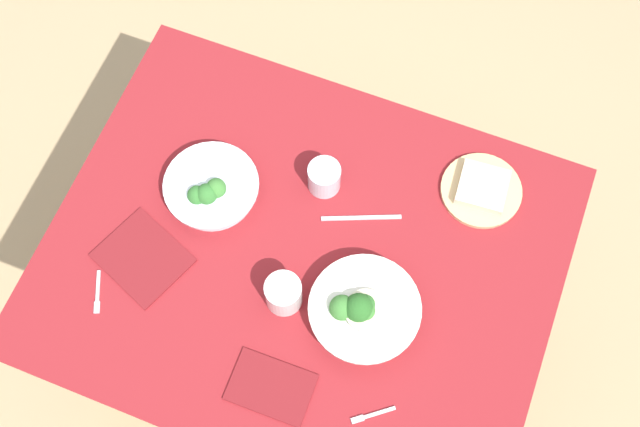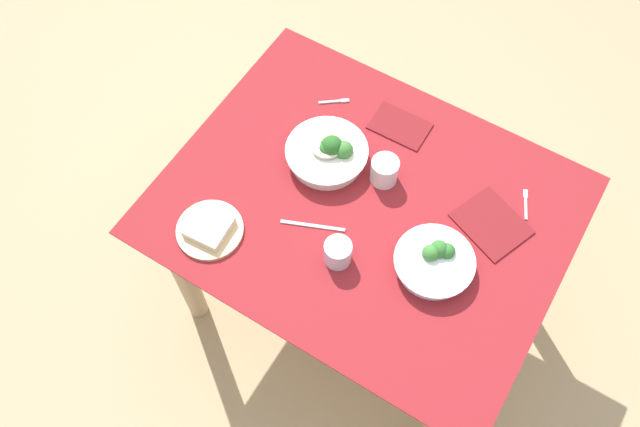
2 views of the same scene
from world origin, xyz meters
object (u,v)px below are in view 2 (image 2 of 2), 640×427
(water_glass_center, at_px, (386,171))
(napkin_folded_lower, at_px, (491,224))
(broccoli_bowl_near, at_px, (328,153))
(broccoli_bowl_far, at_px, (434,262))
(bread_side_plate, at_px, (210,229))
(fork_by_near_bowl, at_px, (335,101))
(table_knife_left, at_px, (313,226))
(napkin_folded_upper, at_px, (400,126))
(water_glass_side, at_px, (338,252))
(fork_by_far_bowl, at_px, (526,203))

(water_glass_center, bearing_deg, napkin_folded_lower, -175.39)
(broccoli_bowl_near, height_order, water_glass_center, broccoli_bowl_near)
(broccoli_bowl_far, relative_size, water_glass_center, 2.66)
(bread_side_plate, xyz_separation_m, fork_by_near_bowl, (-0.07, -0.59, -0.01))
(broccoli_bowl_near, bearing_deg, bread_side_plate, 67.52)
(table_knife_left, relative_size, napkin_folded_upper, 1.06)
(bread_side_plate, xyz_separation_m, napkin_folded_lower, (-0.68, -0.45, -0.01))
(fork_by_near_bowl, xyz_separation_m, napkin_folded_upper, (-0.22, -0.02, 0.00))
(broccoli_bowl_near, bearing_deg, fork_by_near_bowl, -64.97)
(water_glass_center, relative_size, table_knife_left, 0.45)
(napkin_folded_upper, bearing_deg, water_glass_side, 97.77)
(broccoli_bowl_far, distance_m, fork_by_far_bowl, 0.35)
(broccoli_bowl_far, bearing_deg, napkin_folded_lower, -112.01)
(bread_side_plate, xyz_separation_m, water_glass_center, (-0.34, -0.42, 0.03))
(broccoli_bowl_near, relative_size, fork_by_far_bowl, 2.59)
(water_glass_center, xyz_separation_m, napkin_folded_lower, (-0.34, -0.03, -0.04))
(broccoli_bowl_far, relative_size, fork_by_near_bowl, 2.66)
(broccoli_bowl_far, height_order, bread_side_plate, broccoli_bowl_far)
(broccoli_bowl_near, relative_size, water_glass_side, 3.18)
(broccoli_bowl_near, xyz_separation_m, water_glass_center, (-0.18, -0.03, 0.01))
(fork_by_far_bowl, bearing_deg, napkin_folded_upper, 59.14)
(water_glass_center, distance_m, table_knife_left, 0.27)
(water_glass_side, bearing_deg, water_glass_center, -87.22)
(water_glass_center, xyz_separation_m, fork_by_far_bowl, (-0.40, -0.14, -0.04))
(broccoli_bowl_far, xyz_separation_m, broccoli_bowl_near, (0.44, -0.15, 0.01))
(fork_by_far_bowl, bearing_deg, broccoli_bowl_far, 132.16)
(water_glass_center, distance_m, fork_by_far_bowl, 0.42)
(broccoli_bowl_far, relative_size, napkin_folded_upper, 1.26)
(broccoli_bowl_far, relative_size, fork_by_far_bowl, 2.33)
(napkin_folded_upper, bearing_deg, water_glass_center, 105.21)
(table_knife_left, bearing_deg, broccoli_bowl_far, -11.64)
(napkin_folded_upper, bearing_deg, napkin_folded_lower, 156.77)
(bread_side_plate, height_order, water_glass_center, water_glass_center)
(water_glass_side, bearing_deg, napkin_folded_lower, -134.64)
(water_glass_side, xyz_separation_m, napkin_folded_upper, (0.07, -0.50, -0.04))
(broccoli_bowl_near, bearing_deg, water_glass_side, 125.93)
(broccoli_bowl_near, distance_m, bread_side_plate, 0.42)
(bread_side_plate, height_order, fork_by_far_bowl, bread_side_plate)
(fork_by_far_bowl, bearing_deg, fork_by_near_bowl, 63.18)
(water_glass_side, distance_m, napkin_folded_lower, 0.46)
(bread_side_plate, relative_size, napkin_folded_lower, 1.00)
(fork_by_far_bowl, bearing_deg, water_glass_center, 85.66)
(broccoli_bowl_near, xyz_separation_m, water_glass_side, (-0.20, 0.27, 0.00))
(bread_side_plate, relative_size, table_knife_left, 1.02)
(broccoli_bowl_near, distance_m, fork_by_far_bowl, 0.60)
(broccoli_bowl_far, height_order, table_knife_left, broccoli_bowl_far)
(water_glass_center, bearing_deg, fork_by_far_bowl, -160.02)
(napkin_folded_lower, bearing_deg, water_glass_side, 45.36)
(fork_by_far_bowl, relative_size, fork_by_near_bowl, 1.14)
(broccoli_bowl_far, distance_m, napkin_folded_lower, 0.23)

